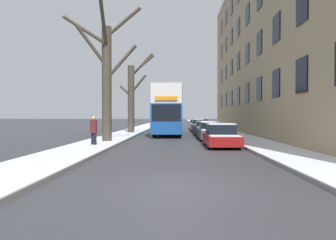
% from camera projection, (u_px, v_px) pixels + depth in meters
% --- Properties ---
extents(ground_plane, '(320.00, 320.00, 0.00)m').
position_uv_depth(ground_plane, '(179.00, 187.00, 7.72)').
color(ground_plane, '#38383D').
extents(sidewalk_left, '(2.76, 130.00, 0.16)m').
position_uv_depth(sidewalk_left, '(152.00, 124.00, 60.83)').
color(sidewalk_left, slate).
rests_on(sidewalk_left, ground).
extents(sidewalk_right, '(2.76, 130.00, 0.16)m').
position_uv_depth(sidewalk_right, '(202.00, 124.00, 60.54)').
color(sidewalk_right, slate).
rests_on(sidewalk_right, ground).
extents(terrace_facade_right, '(9.10, 40.62, 17.81)m').
position_uv_depth(terrace_facade_right, '(298.00, 38.00, 27.06)').
color(terrace_facade_right, tan).
rests_on(terrace_facade_right, ground).
extents(bare_tree_left_0, '(5.22, 2.69, 9.06)m').
position_uv_depth(bare_tree_left_0, '(106.00, 76.00, 19.87)').
color(bare_tree_left_0, '#423A30').
rests_on(bare_tree_left_0, ground).
extents(bare_tree_left_1, '(3.75, 1.70, 8.11)m').
position_uv_depth(bare_tree_left_1, '(132.00, 96.00, 30.16)').
color(bare_tree_left_1, '#423A30').
rests_on(bare_tree_left_1, ground).
extents(double_decker_bus, '(2.58, 10.67, 4.48)m').
position_uv_depth(double_decker_bus, '(168.00, 108.00, 28.88)').
color(double_decker_bus, '#194C99').
rests_on(double_decker_bus, ground).
extents(parked_car_0, '(1.82, 4.04, 1.38)m').
position_uv_depth(parked_car_0, '(221.00, 136.00, 17.65)').
color(parked_car_0, maroon).
rests_on(parked_car_0, ground).
extents(parked_car_1, '(1.87, 4.18, 1.40)m').
position_uv_depth(parked_car_1, '(211.00, 131.00, 22.67)').
color(parked_car_1, '#474C56').
rests_on(parked_car_1, ground).
extents(parked_car_2, '(1.87, 4.46, 1.33)m').
position_uv_depth(parked_car_2, '(205.00, 129.00, 27.86)').
color(parked_car_2, black).
rests_on(parked_car_2, ground).
extents(parked_car_3, '(1.88, 3.96, 1.45)m').
position_uv_depth(parked_car_3, '(200.00, 126.00, 33.92)').
color(parked_car_3, black).
rests_on(parked_car_3, ground).
extents(parked_car_4, '(1.85, 4.32, 1.39)m').
position_uv_depth(parked_car_4, '(197.00, 125.00, 39.27)').
color(parked_car_4, '#9EA3AD').
rests_on(parked_car_4, ground).
extents(oncoming_van, '(1.99, 5.27, 2.27)m').
position_uv_depth(oncoming_van, '(163.00, 120.00, 43.16)').
color(oncoming_van, white).
rests_on(oncoming_van, ground).
extents(pedestrian_left_sidewalk, '(0.40, 0.40, 1.81)m').
position_uv_depth(pedestrian_left_sidewalk, '(94.00, 130.00, 17.35)').
color(pedestrian_left_sidewalk, black).
rests_on(pedestrian_left_sidewalk, ground).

